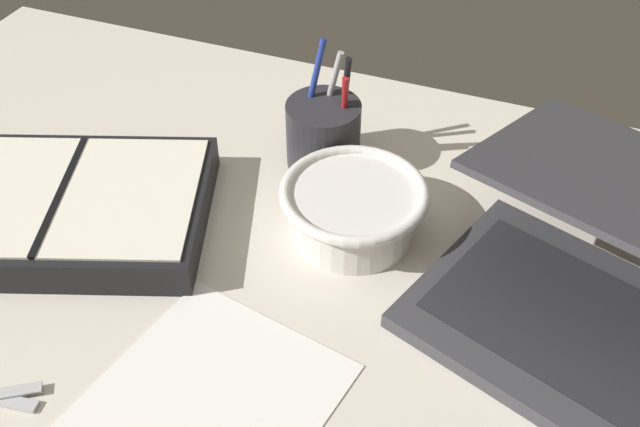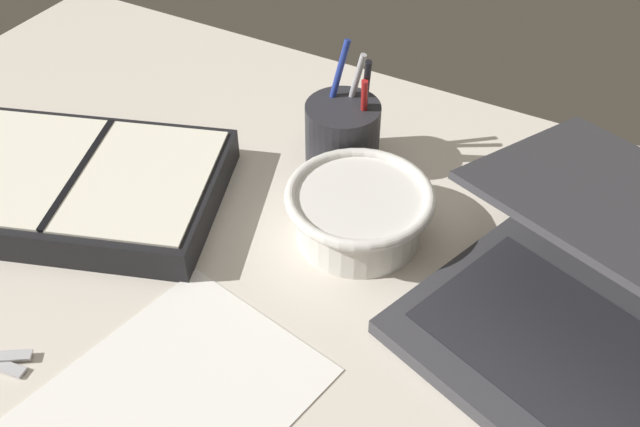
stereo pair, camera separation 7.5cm
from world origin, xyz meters
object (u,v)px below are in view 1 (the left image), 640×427
(pen_cup, at_px, (324,133))
(laptop, at_px, (605,285))
(bowl, at_px, (353,208))
(planner, at_px, (65,207))

(pen_cup, bearing_deg, laptop, -22.76)
(bowl, height_order, planner, bowl)
(bowl, bearing_deg, planner, -161.89)
(planner, bearing_deg, bowl, -1.44)
(laptop, relative_size, pen_cup, 2.58)
(bowl, relative_size, pen_cup, 1.05)
(pen_cup, height_order, planner, pen_cup)
(laptop, relative_size, planner, 1.07)
(laptop, relative_size, bowl, 2.45)
(laptop, distance_m, planner, 0.60)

